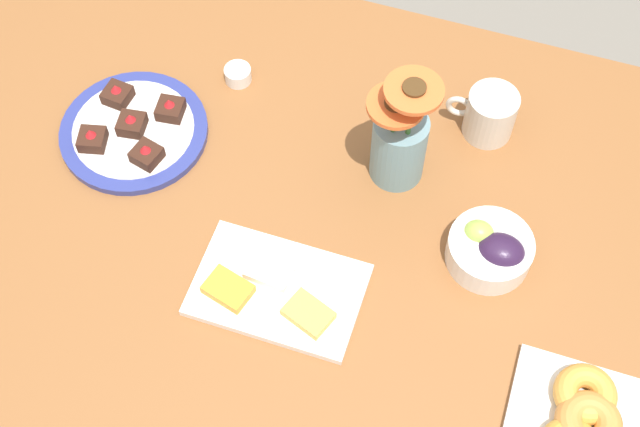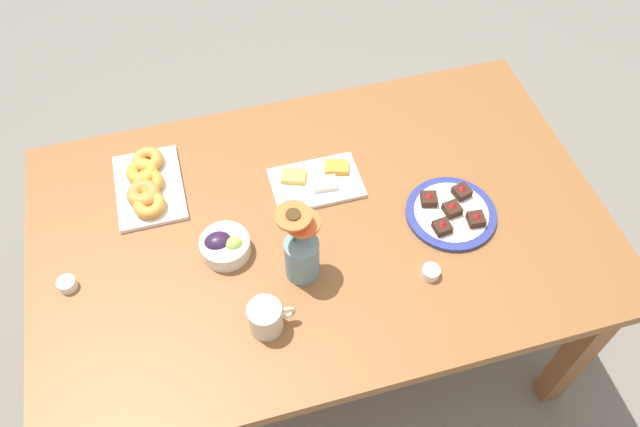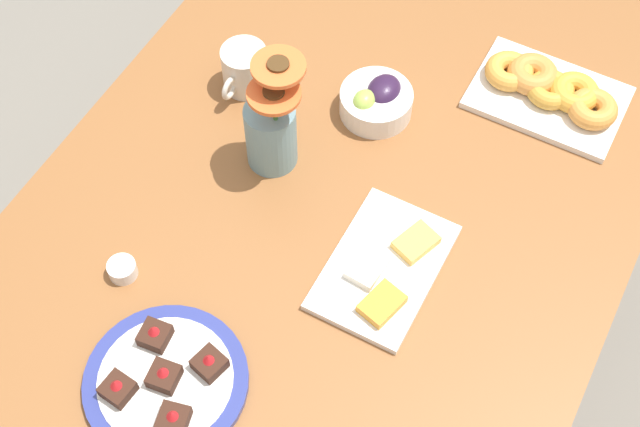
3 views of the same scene
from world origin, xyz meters
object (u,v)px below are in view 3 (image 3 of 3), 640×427
at_px(dining_table, 320,251).
at_px(croissant_platter, 550,90).
at_px(jam_cup_honey, 122,269).
at_px(flower_vase, 272,129).
at_px(coffee_mug, 244,69).
at_px(grape_bowl, 377,100).
at_px(cheese_platter, 385,268).
at_px(dessert_plate, 166,380).

distance_m(dining_table, croissant_platter, 0.52).
height_order(jam_cup_honey, flower_vase, flower_vase).
distance_m(dining_table, coffee_mug, 0.37).
relative_size(coffee_mug, grape_bowl, 0.90).
relative_size(cheese_platter, dessert_plate, 1.02).
xyz_separation_m(dining_table, jam_cup_honey, (0.24, -0.24, 0.10)).
height_order(cheese_platter, dessert_plate, dessert_plate).
xyz_separation_m(coffee_mug, jam_cup_honey, (0.45, 0.03, -0.03)).
xyz_separation_m(coffee_mug, flower_vase, (0.12, 0.13, 0.04)).
relative_size(dining_table, flower_vase, 6.50).
bearing_deg(cheese_platter, flower_vase, -112.51).
bearing_deg(cheese_platter, grape_bowl, -151.42).
relative_size(croissant_platter, jam_cup_honey, 5.95).
relative_size(cheese_platter, flower_vase, 1.06).
distance_m(coffee_mug, croissant_platter, 0.57).
bearing_deg(cheese_platter, croissant_platter, 167.12).
height_order(grape_bowl, cheese_platter, grape_bowl).
bearing_deg(flower_vase, croissant_platter, 133.24).
relative_size(dining_table, coffee_mug, 13.26).
height_order(coffee_mug, dessert_plate, coffee_mug).
distance_m(grape_bowl, flower_vase, 0.22).
bearing_deg(dining_table, grape_bowl, -174.25).
xyz_separation_m(cheese_platter, jam_cup_honey, (0.21, -0.38, 0.00)).
bearing_deg(grape_bowl, jam_cup_honey, -23.05).
bearing_deg(dining_table, flower_vase, -121.78).
relative_size(jam_cup_honey, dessert_plate, 0.19).
height_order(dessert_plate, flower_vase, flower_vase).
bearing_deg(dessert_plate, dining_table, 168.41).
bearing_deg(dining_table, jam_cup_honey, -45.98).
distance_m(grape_bowl, jam_cup_honey, 0.55).
xyz_separation_m(cheese_platter, flower_vase, (-0.11, -0.28, 0.07)).
bearing_deg(croissant_platter, flower_vase, -46.76).
distance_m(jam_cup_honey, dessert_plate, 0.21).
xyz_separation_m(grape_bowl, cheese_platter, (0.30, 0.16, -0.02)).
distance_m(cheese_platter, flower_vase, 0.31).
distance_m(dining_table, cheese_platter, 0.17).
relative_size(dining_table, dessert_plate, 6.27).
bearing_deg(jam_cup_honey, croissant_platter, 144.55).
bearing_deg(flower_vase, grape_bowl, 148.36).
distance_m(coffee_mug, flower_vase, 0.19).
distance_m(cheese_platter, croissant_platter, 0.49).
bearing_deg(grape_bowl, croissant_platter, 123.24).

